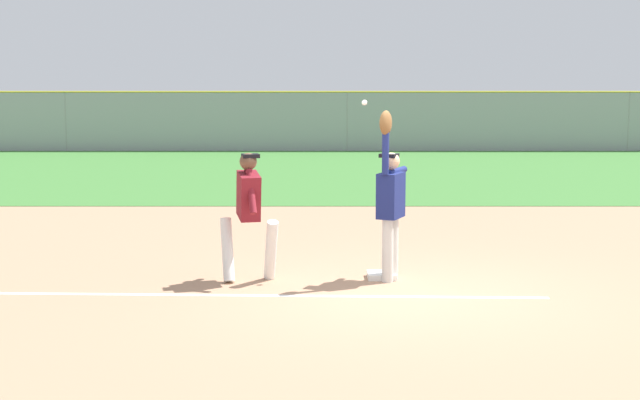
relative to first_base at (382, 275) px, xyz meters
The scene contains 13 objects.
ground_plane 0.90m from the first_base, 80.16° to the right, with size 70.24×70.24×0.00m, color tan.
outfield_grass 13.90m from the first_base, 89.36° to the left, with size 40.89×14.16×0.01m, color #3D7533.
chalk_foul_line 4.10m from the first_base, 167.32° to the right, with size 12.00×0.10×0.01m, color white.
first_base is the anchor object (origin of this frame).
fielder 1.09m from the first_base, 54.98° to the right, with size 0.47×0.86×2.28m.
runner 2.03m from the first_base, behind, with size 0.83×0.84×1.72m.
baseball 2.35m from the first_base, 134.23° to the left, with size 0.07×0.07×0.07m, color white.
outfield_fence 21.01m from the first_base, 89.58° to the left, with size 40.97×0.08×2.18m.
parked_car_tan 26.48m from the first_base, 114.03° to the left, with size 4.40×2.12×1.25m.
parked_car_silver 24.77m from the first_base, 104.15° to the left, with size 4.48×2.27×1.25m.
parked_car_black 23.85m from the first_base, 93.28° to the left, with size 4.41×2.14×1.25m.
parked_car_green 24.21m from the first_base, 82.46° to the left, with size 4.54×2.39×1.25m.
parked_car_red 25.65m from the first_base, 71.25° to the left, with size 4.59×2.50×1.25m.
Camera 1 is at (-0.99, -11.14, 2.72)m, focal length 50.94 mm.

